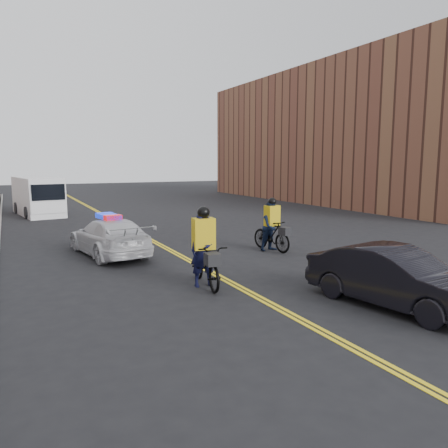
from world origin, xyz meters
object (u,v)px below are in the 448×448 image
Objects in this scene: dark_sedan at (395,278)px; cargo_van at (38,197)px; cyclist_near at (204,259)px; police_cruiser at (109,237)px; cyclist_far at (272,230)px.

cargo_van reaches higher than dark_sedan.
cargo_van is at bearing 105.42° from cyclist_near.
police_cruiser reaches higher than dark_sedan.
dark_sedan is at bearing 110.69° from police_cruiser.
cyclist_far is (5.76, -1.97, 0.12)m from police_cruiser.
cargo_van is 2.86× the size of cyclist_far.
dark_sedan is 1.85× the size of cyclist_near.
police_cruiser is 5.44m from cyclist_near.
cyclist_far is (7.23, -16.26, -0.37)m from cargo_van.
cargo_van is (-1.47, 14.29, 0.49)m from police_cruiser.
cyclist_near is 5.40m from cyclist_far.
police_cruiser is 6.09m from cyclist_far.
cargo_van is (-6.23, 23.14, 0.47)m from dark_sedan.
cyclist_near is at bearing 122.50° from dark_sedan.
police_cruiser is at bearing 112.47° from cyclist_near.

